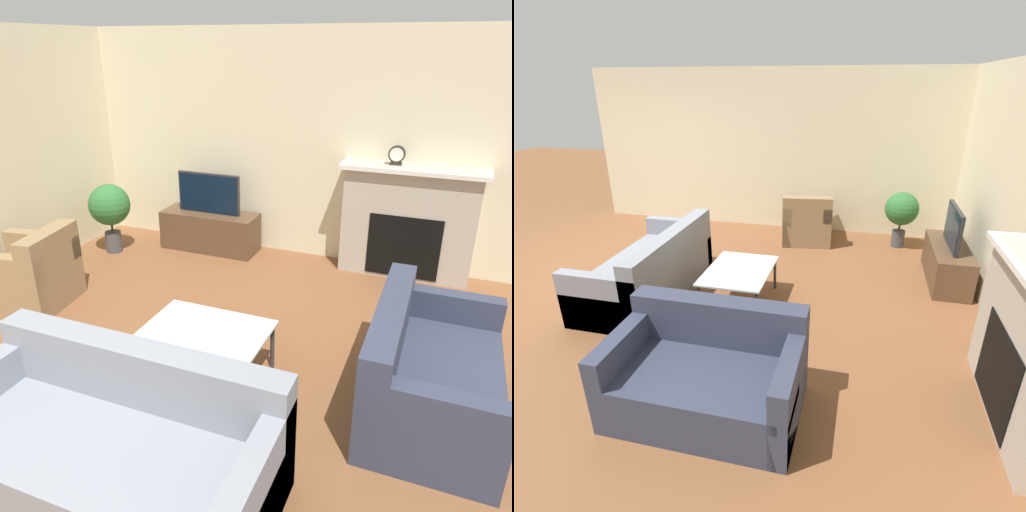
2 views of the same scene
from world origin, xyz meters
TOP-DOWN VIEW (x-y plane):
  - ground_plane at (0.00, 0.00)m, footprint 20.00×20.00m
  - wall_back at (0.00, 4.92)m, footprint 8.17×0.06m
  - wall_left at (-2.62, 2.45)m, footprint 0.06×7.89m
  - tv_stand at (-0.92, 4.58)m, footprint 1.25×0.46m
  - tv at (-0.92, 4.58)m, footprint 0.83×0.06m
  - couch_sectional at (0.27, 0.92)m, footprint 2.00×0.93m
  - couch_loveseat at (1.94, 2.35)m, footprint 0.90×1.48m
  - armchair_by_window at (-1.97, 2.55)m, footprint 0.93×0.88m
  - coffee_table at (0.28, 2.09)m, footprint 0.98×0.74m
  - potted_plant at (-2.05, 4.03)m, footprint 0.52×0.52m

SIDE VIEW (x-z plane):
  - ground_plane at x=0.00m, z-range 0.00..0.00m
  - tv_stand at x=-0.92m, z-range 0.00..0.50m
  - couch_sectional at x=0.27m, z-range -0.12..0.70m
  - couch_loveseat at x=1.94m, z-range -0.12..0.70m
  - armchair_by_window at x=-1.97m, z-range -0.11..0.71m
  - coffee_table at x=0.28m, z-range 0.18..0.62m
  - potted_plant at x=-2.05m, z-range 0.15..1.04m
  - tv at x=-0.92m, z-range 0.50..1.01m
  - wall_back at x=0.00m, z-range 0.00..2.70m
  - wall_left at x=-2.62m, z-range 0.00..2.70m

